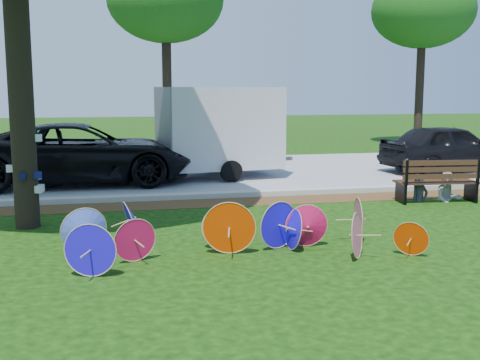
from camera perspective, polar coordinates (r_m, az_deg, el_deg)
The scene contains 12 objects.
ground at distance 8.99m, azimuth -0.52°, elevation -7.70°, with size 90.00×90.00×0.00m, color black.
mulch_strip at distance 13.31m, azimuth -4.32°, elevation -2.26°, with size 90.00×1.00×0.01m, color #472D16.
curb at distance 13.98m, azimuth -4.69°, elevation -1.50°, with size 90.00×0.30×0.12m, color #B7B5AD.
street at distance 18.06m, azimuth -6.33°, elevation 0.63°, with size 90.00×8.00×0.01m, color gray.
parasol_pile at distance 9.38m, azimuth -0.30°, elevation -4.71°, with size 5.54×2.63×0.84m.
black_van at distance 16.44m, azimuth -14.80°, elevation 2.42°, with size 2.69×5.83×1.62m, color black.
dark_pickup at distance 19.48m, azimuth 19.12°, elevation 2.91°, with size 1.70×4.23×1.44m, color black.
cargo_trailer at distance 17.11m, azimuth -1.96°, elevation 5.02°, with size 3.22×2.04×2.86m, color silver.
park_bench at distance 14.18m, azimuth 18.07°, elevation -0.04°, with size 1.84×0.70×0.96m, color black, non-canonical shape.
person_left at distance 14.03m, azimuth 16.75°, elevation 0.45°, with size 0.44×0.29×1.21m, color #323744.
person_right at distance 14.37m, azimuth 19.21°, elevation 0.65°, with size 0.62×0.48×1.28m, color silver.
bg_trees at distance 23.48m, azimuth -5.48°, elevation 16.62°, with size 24.74×7.24×7.40m.
Camera 1 is at (-1.68, -8.45, 2.55)m, focal length 45.00 mm.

